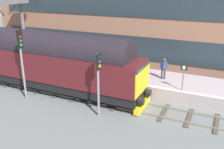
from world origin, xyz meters
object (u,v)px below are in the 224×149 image
at_px(signal_post_near, 98,77).
at_px(waiting_passenger, 164,67).
at_px(diesel_locomotive, 25,57).
at_px(signal_post_mid, 21,55).
at_px(platform_number_sign, 183,74).

relative_size(signal_post_near, waiting_passenger, 2.51).
distance_m(diesel_locomotive, signal_post_mid, 2.83).
height_order(diesel_locomotive, signal_post_near, diesel_locomotive).
distance_m(diesel_locomotive, signal_post_near, 8.08).
distance_m(signal_post_near, waiting_passenger, 6.33).
bearing_deg(diesel_locomotive, signal_post_mid, -140.01).
xyz_separation_m(diesel_locomotive, signal_post_mid, (-2.08, -1.74, 0.82)).
height_order(signal_post_near, waiting_passenger, signal_post_near).
bearing_deg(signal_post_mid, diesel_locomotive, 39.99).
xyz_separation_m(diesel_locomotive, signal_post_near, (-2.08, -7.81, 0.17)).
relative_size(diesel_locomotive, signal_post_near, 4.93).
bearing_deg(diesel_locomotive, waiting_passenger, -70.80).
height_order(platform_number_sign, waiting_passenger, platform_number_sign).
relative_size(signal_post_mid, waiting_passenger, 3.11).
distance_m(signal_post_mid, waiting_passenger, 10.49).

